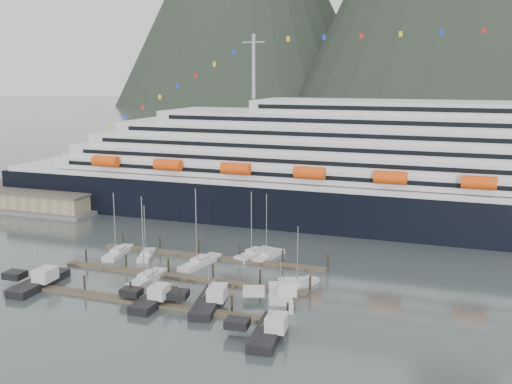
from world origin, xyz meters
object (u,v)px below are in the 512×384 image
cruise_ship (411,178)px  warehouse (29,199)px  trawler_d (267,331)px  trawler_a (38,281)px  sailboat_a (147,255)px  sailboat_g (269,256)px  sailboat_d (200,263)px  sailboat_f (254,255)px  trawler_e (280,295)px  sailboat_e (118,253)px  trawler_c (208,300)px  sailboat_b (147,279)px  sailboat_h (300,285)px  trawler_b (153,299)px

cruise_ship → warehouse: bearing=-172.8°
trawler_d → trawler_a: bearing=76.4°
sailboat_a → sailboat_g: (23.44, 7.92, 0.01)m
sailboat_d → sailboat_f: (8.03, 8.71, 0.00)m
trawler_d → trawler_e: 13.83m
sailboat_e → trawler_a: sailboat_e is taller
trawler_e → sailboat_g: bearing=3.9°
trawler_a → trawler_e: trawler_e is taller
trawler_c → cruise_ship: bearing=-33.2°
warehouse → trawler_a: 68.70m
trawler_a → trawler_e: 42.37m
warehouse → trawler_d: 106.38m
trawler_c → trawler_e: (10.16, 5.78, 0.05)m
sailboat_g → trawler_a: bearing=144.0°
sailboat_a → sailboat_b: size_ratio=0.70×
sailboat_e → trawler_e: bearing=-116.6°
cruise_ship → sailboat_h: bearing=-105.2°
sailboat_b → trawler_c: 16.52m
sailboat_g → sailboat_e: bearing=118.0°
trawler_a → trawler_b: size_ratio=1.25×
sailboat_f → trawler_b: size_ratio=1.32×
warehouse → sailboat_e: size_ratio=3.37×
cruise_ship → trawler_e: bearing=-104.7°
trawler_c → trawler_d: 14.92m
warehouse → sailboat_a: size_ratio=4.08×
sailboat_d → trawler_b: bearing=-166.9°
sailboat_b → sailboat_g: sailboat_b is taller
sailboat_g → trawler_c: size_ratio=0.98×
cruise_ship → sailboat_g: size_ratio=15.28×
warehouse → sailboat_e: sailboat_e is taller
sailboat_e → sailboat_g: sailboat_g is taller
sailboat_d → sailboat_b: bearing=166.0°
sailboat_f → trawler_e: 24.57m
sailboat_e → sailboat_h: 40.62m
sailboat_b → sailboat_g: bearing=-38.3°
trawler_d → trawler_e: bearing=4.3°
trawler_b → trawler_d: bearing=-105.5°
trawler_a → sailboat_h: bearing=-73.4°
sailboat_a → sailboat_g: size_ratio=0.82×
trawler_d → sailboat_a: bearing=46.1°
warehouse → sailboat_f: (75.09, -22.01, -1.81)m
sailboat_d → trawler_e: size_ratio=1.31×
sailboat_a → trawler_e: sailboat_a is taller
sailboat_b → sailboat_a: bearing=30.9°
sailboat_d → trawler_c: (10.09, -18.38, 0.45)m
cruise_ship → trawler_c: (-24.88, -62.05, -11.15)m
trawler_a → trawler_c: (31.45, 2.18, -0.03)m
trawler_c → trawler_b: bearing=94.5°
sailboat_b → trawler_a: sailboat_b is taller
cruise_ship → sailboat_e: cruise_ship is taller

